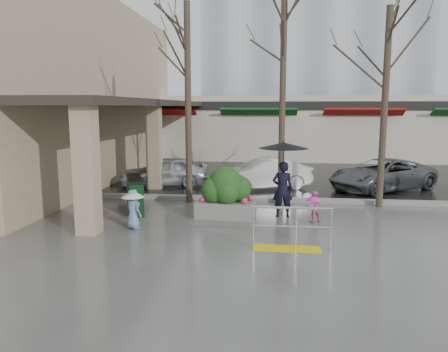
% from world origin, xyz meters
% --- Properties ---
extents(ground, '(120.00, 120.00, 0.00)m').
position_xyz_m(ground, '(0.00, 0.00, 0.00)').
color(ground, '#51514F').
rests_on(ground, ground).
extents(street_asphalt, '(120.00, 36.00, 0.01)m').
position_xyz_m(street_asphalt, '(0.00, 22.00, 0.01)').
color(street_asphalt, black).
rests_on(street_asphalt, ground).
extents(curb, '(120.00, 0.30, 0.15)m').
position_xyz_m(curb, '(0.00, 4.00, 0.07)').
color(curb, gray).
rests_on(curb, ground).
extents(near_building, '(6.00, 18.00, 8.00)m').
position_xyz_m(near_building, '(-9.00, 8.00, 4.00)').
color(near_building, tan).
rests_on(near_building, ground).
extents(canopy_slab, '(2.80, 18.00, 0.25)m').
position_xyz_m(canopy_slab, '(-4.80, 8.00, 3.62)').
color(canopy_slab, '#2D2823').
rests_on(canopy_slab, pillar_front).
extents(pillar_front, '(0.55, 0.55, 3.50)m').
position_xyz_m(pillar_front, '(-3.90, -0.50, 1.75)').
color(pillar_front, tan).
rests_on(pillar_front, ground).
extents(pillar_back, '(0.55, 0.55, 3.50)m').
position_xyz_m(pillar_back, '(-3.90, 6.00, 1.75)').
color(pillar_back, tan).
rests_on(pillar_back, ground).
extents(storefront_row, '(34.00, 6.74, 4.00)m').
position_xyz_m(storefront_row, '(2.00, 17.97, 2.01)').
color(storefront_row, beige).
rests_on(storefront_row, ground).
extents(office_tower, '(18.00, 12.00, 25.00)m').
position_xyz_m(office_tower, '(4.00, 30.00, 12.50)').
color(office_tower, '#8C99A8').
rests_on(office_tower, ground).
extents(handrail, '(1.90, 0.50, 1.03)m').
position_xyz_m(handrail, '(1.36, -1.20, 0.38)').
color(handrail, yellow).
rests_on(handrail, ground).
extents(tree_west, '(3.20, 3.20, 6.80)m').
position_xyz_m(tree_west, '(-2.00, 3.60, 5.08)').
color(tree_west, '#382B21').
rests_on(tree_west, ground).
extents(tree_midwest, '(3.20, 3.20, 7.00)m').
position_xyz_m(tree_midwest, '(1.20, 3.60, 5.23)').
color(tree_midwest, '#382B21').
rests_on(tree_midwest, ground).
extents(tree_mideast, '(3.20, 3.20, 6.50)m').
position_xyz_m(tree_mideast, '(4.50, 3.60, 4.86)').
color(tree_mideast, '#382B21').
rests_on(tree_mideast, ground).
extents(woman, '(1.52, 1.52, 2.33)m').
position_xyz_m(woman, '(1.23, 1.90, 1.51)').
color(woman, black).
rests_on(woman, ground).
extents(child_pink, '(0.56, 0.51, 0.92)m').
position_xyz_m(child_pink, '(2.12, 1.36, 0.52)').
color(child_pink, pink).
rests_on(child_pink, ground).
extents(child_blue, '(0.64, 0.64, 1.11)m').
position_xyz_m(child_blue, '(-2.88, 0.10, 0.66)').
color(child_blue, '#668DB5').
rests_on(child_blue, ground).
extents(planter, '(1.83, 1.06, 1.55)m').
position_xyz_m(planter, '(-0.47, 1.64, 0.74)').
color(planter, '#65635E').
rests_on(planter, ground).
extents(news_boxes, '(1.15, 2.00, 1.11)m').
position_xyz_m(news_boxes, '(-3.48, 2.11, 0.55)').
color(news_boxes, '#0B3313').
rests_on(news_boxes, ground).
extents(car_a, '(3.96, 2.42, 1.26)m').
position_xyz_m(car_a, '(-3.70, 6.64, 0.63)').
color(car_a, silver).
rests_on(car_a, ground).
extents(car_b, '(4.05, 2.63, 1.26)m').
position_xyz_m(car_b, '(0.56, 6.40, 0.63)').
color(car_b, silver).
rests_on(car_b, ground).
extents(car_c, '(4.93, 4.26, 1.26)m').
position_xyz_m(car_c, '(5.30, 6.72, 0.63)').
color(car_c, '#5B5E63').
rests_on(car_c, ground).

